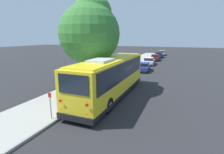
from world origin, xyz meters
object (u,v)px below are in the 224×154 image
Objects in this scene: shuttle_bus at (111,76)px; sign_post_far at (71,97)px; sign_post_near at (51,105)px; parked_sedan_blue at (143,67)px; parked_sedan_silver at (162,53)px; parked_sedan_navy at (159,55)px; parked_sedan_white at (149,61)px; street_tree at (90,30)px; parked_sedan_maroon at (155,58)px.

sign_post_far is (-3.38, 1.67, -1.01)m from shuttle_bus.
sign_post_near is at bearing 162.55° from shuttle_bus.
parked_sedan_blue reaches higher than parked_sedan_silver.
parked_sedan_navy is at bearing -2.44° from sign_post_near.
sign_post_near is at bearing 172.37° from parked_sedan_white.
shuttle_bus is at bearing -112.48° from street_tree.
parked_sedan_maroon is 30.76m from sign_post_near.
parked_sedan_silver is 0.56× the size of street_tree.
shuttle_bus is 1.30× the size of street_tree.
parked_sedan_white is 18.46m from parked_sedan_silver.
sign_post_far is at bearing 176.66° from parked_sedan_navy.
parked_sedan_navy is at bearing -3.28° from parked_sedan_blue.
shuttle_bus is 8.23× the size of sign_post_far.
shuttle_bus is 3.90m from sign_post_far.
parked_sedan_white is 18.63m from street_tree.
parked_sedan_navy is at bearing -3.04° from parked_sedan_maroon.
shuttle_bus is at bearing 175.70° from parked_sedan_silver.
parked_sedan_blue is 0.50× the size of street_tree.
sign_post_near is (-5.39, 1.67, -0.85)m from shuttle_bus.
sign_post_far is at bearing 174.67° from parked_sedan_maroon.
parked_sedan_white is 1.07× the size of parked_sedan_navy.
sign_post_far is at bearing 172.09° from parked_sedan_white.
street_tree reaches higher than parked_sedan_navy.
sign_post_far reaches higher than parked_sedan_silver.
street_tree is at bearing 171.90° from parked_sedan_silver.
parked_sedan_white reaches higher than parked_sedan_maroon.
sign_post_far is at bearing 0.00° from sign_post_near.
parked_sedan_silver is 40.70m from sign_post_far.
shuttle_bus is at bearing 179.46° from parked_sedan_navy.
parked_sedan_maroon reaches higher than parked_sedan_silver.
parked_sedan_blue is 15.87m from sign_post_far.
sign_post_near is (-17.79, 1.68, 0.39)m from parked_sedan_blue.
street_tree is (-11.41, 2.42, 4.96)m from parked_sedan_blue.
sign_post_near reaches higher than parked_sedan_white.
parked_sedan_white is 6.51m from parked_sedan_maroon.
sign_post_near reaches higher than parked_sedan_silver.
street_tree reaches higher than shuttle_bus.
parked_sedan_blue is (12.41, -0.01, -1.24)m from shuttle_bus.
parked_sedan_white is (6.43, 0.33, 0.02)m from parked_sedan_blue.
parked_sedan_navy is 6.29m from parked_sedan_silver.
parked_sedan_silver is at bearing -0.32° from parked_sedan_navy.
parked_sedan_white is (18.83, 0.31, -1.22)m from shuttle_bus.
parked_sedan_white is 0.54× the size of street_tree.
parked_sedan_navy is at bearing -4.38° from street_tree.
shuttle_bus reaches higher than parked_sedan_silver.
parked_sedan_silver is at bearing -3.26° from parked_sedan_blue.
parked_sedan_blue is at bearing -5.39° from sign_post_near.
parked_sedan_white is at bearing -0.75° from parked_sedan_blue.
shuttle_bus is 6.87× the size of sign_post_near.
parked_sedan_navy is 0.90× the size of parked_sedan_silver.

